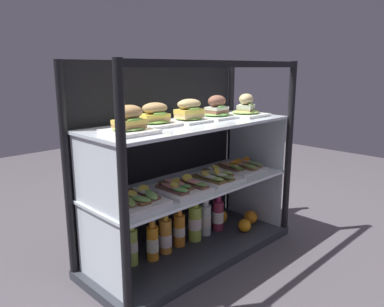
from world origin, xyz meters
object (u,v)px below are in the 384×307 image
plated_roll_sandwich_near_left_corner (129,123)px  plated_roll_sandwich_far_left (155,117)px  open_sandwich_tray_right_of_center (240,166)px  juice_bottle_front_fourth (195,222)px  open_sandwich_tray_near_left_corner (134,199)px  plated_roll_sandwich_mid_right (189,113)px  juice_bottle_back_left (218,215)px  plated_roll_sandwich_mid_left (246,108)px  orange_fruit_beside_bottles (251,217)px  juice_bottle_front_left_end (179,229)px  orange_fruit_near_left_post (221,216)px  open_sandwich_tray_mid_right (215,176)px  juice_bottle_front_right_end (113,256)px  plated_roll_sandwich_right_of_center (217,110)px  juice_bottle_tucked_behind (206,219)px  juice_bottle_front_middle (165,236)px  orange_fruit_rolled_forward (245,225)px  open_sandwich_tray_near_right_corner (180,187)px  juice_bottle_front_second (132,246)px  juice_bottle_near_post (153,242)px

plated_roll_sandwich_near_left_corner → plated_roll_sandwich_far_left: 0.22m
open_sandwich_tray_right_of_center → juice_bottle_front_fourth: open_sandwich_tray_right_of_center is taller
open_sandwich_tray_near_left_corner → juice_bottle_front_fourth: open_sandwich_tray_near_left_corner is taller
open_sandwich_tray_right_of_center → juice_bottle_front_fourth: (-0.32, 0.05, -0.26)m
plated_roll_sandwich_mid_right → juice_bottle_back_left: 0.67m
plated_roll_sandwich_mid_left → orange_fruit_beside_bottles: 0.67m
juice_bottle_front_left_end → orange_fruit_near_left_post: bearing=5.7°
open_sandwich_tray_mid_right → juice_bottle_front_right_end: size_ratio=1.19×
plated_roll_sandwich_mid_left → juice_bottle_front_right_end: size_ratio=0.90×
plated_roll_sandwich_near_left_corner → juice_bottle_front_left_end: plated_roll_sandwich_near_left_corner is taller
open_sandwich_tray_near_left_corner → orange_fruit_near_left_post: size_ratio=3.31×
plated_roll_sandwich_mid_right → plated_roll_sandwich_near_left_corner: bearing=-171.6°
plated_roll_sandwich_far_left → open_sandwich_tray_mid_right: bearing=-14.3°
juice_bottle_back_left → plated_roll_sandwich_right_of_center: bearing=-154.9°
juice_bottle_front_right_end → juice_bottle_tucked_behind: size_ratio=1.02×
juice_bottle_front_left_end → orange_fruit_near_left_post: 0.39m
plated_roll_sandwich_mid_right → open_sandwich_tray_mid_right: plated_roll_sandwich_mid_right is taller
juice_bottle_front_middle → orange_fruit_rolled_forward: juice_bottle_front_middle is taller
plated_roll_sandwich_far_left → plated_roll_sandwich_right_of_center: (0.40, -0.02, 0.00)m
plated_roll_sandwich_near_left_corner → plated_roll_sandwich_far_left: bearing=21.9°
plated_roll_sandwich_mid_right → juice_bottle_front_left_end: size_ratio=0.78×
open_sandwich_tray_mid_right → plated_roll_sandwich_far_left: bearing=165.7°
plated_roll_sandwich_mid_left → juice_bottle_front_fourth: (-0.32, 0.08, -0.60)m
open_sandwich_tray_near_right_corner → juice_bottle_back_left: (0.38, 0.08, -0.28)m
juice_bottle_front_right_end → juice_bottle_tucked_behind: (0.60, -0.02, 0.00)m
plated_roll_sandwich_mid_right → plated_roll_sandwich_right_of_center: 0.21m
open_sandwich_tray_right_of_center → juice_bottle_back_left: 0.31m
plated_roll_sandwich_mid_left → juice_bottle_tucked_behind: size_ratio=0.92×
plated_roll_sandwich_right_of_center → juice_bottle_front_second: bearing=174.2°
open_sandwich_tray_right_of_center → orange_fruit_near_left_post: (-0.04, 0.10, -0.33)m
open_sandwich_tray_right_of_center → juice_bottle_near_post: (-0.62, 0.05, -0.28)m
juice_bottle_front_right_end → juice_bottle_tucked_behind: 0.60m
open_sandwich_tray_right_of_center → juice_bottle_front_right_end: (-0.83, 0.07, -0.28)m
plated_roll_sandwich_mid_right → juice_bottle_front_fourth: plated_roll_sandwich_mid_right is taller
orange_fruit_near_left_post → orange_fruit_rolled_forward: size_ratio=1.05×
orange_fruit_rolled_forward → juice_bottle_front_middle: bearing=164.5°
plated_roll_sandwich_mid_left → juice_bottle_back_left: (-0.13, 0.08, -0.61)m
juice_bottle_front_middle → juice_bottle_front_left_end: 0.10m
plated_roll_sandwich_far_left → juice_bottle_back_left: size_ratio=0.82×
open_sandwich_tray_near_left_corner → juice_bottle_tucked_behind: bearing=7.7°
juice_bottle_front_right_end → orange_fruit_beside_bottles: 0.91m
plated_roll_sandwich_far_left → open_sandwich_tray_right_of_center: (0.58, -0.05, -0.34)m
open_sandwich_tray_near_right_corner → juice_bottle_front_left_end: open_sandwich_tray_near_right_corner is taller
plated_roll_sandwich_mid_left → orange_fruit_near_left_post: size_ratio=2.56×
plated_roll_sandwich_far_left → juice_bottle_front_fourth: size_ratio=0.75×
orange_fruit_beside_bottles → plated_roll_sandwich_mid_left: bearing=175.4°
juice_bottle_front_right_end → juice_bottle_front_second: size_ratio=1.01×
juice_bottle_near_post → open_sandwich_tray_near_right_corner: bearing=-34.9°
juice_bottle_front_second → juice_bottle_front_middle: 0.19m
open_sandwich_tray_near_right_corner → orange_fruit_near_left_post: size_ratio=3.31×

